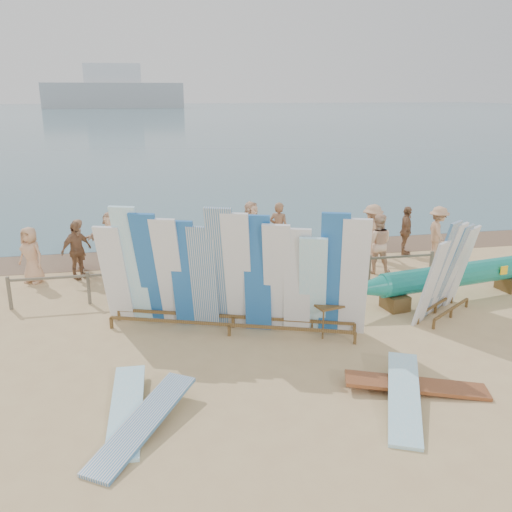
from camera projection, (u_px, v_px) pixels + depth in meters
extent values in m
plane|color=tan|center=(256.00, 339.00, 12.59)|extent=(160.00, 160.00, 0.00)
cube|color=#426775|center=(155.00, 114.00, 132.67)|extent=(320.00, 240.00, 0.02)
cube|color=brown|center=(217.00, 252.00, 19.35)|extent=(40.00, 2.60, 0.01)
cube|color=#999EA3|center=(114.00, 96.00, 178.05)|extent=(45.00, 8.00, 8.00)
cube|color=silver|center=(113.00, 73.00, 176.01)|extent=(18.00, 6.00, 6.00)
cube|color=#6A6250|center=(235.00, 267.00, 15.18)|extent=(12.00, 0.06, 0.06)
cube|color=#6A6250|center=(9.00, 293.00, 14.16)|extent=(0.08, 0.08, 0.90)
cube|color=#6A6250|center=(89.00, 288.00, 14.53)|extent=(0.08, 0.08, 0.90)
cube|color=#6A6250|center=(164.00, 283.00, 14.91)|extent=(0.08, 0.08, 0.90)
cube|color=#6A6250|center=(236.00, 278.00, 15.28)|extent=(0.08, 0.08, 0.90)
cube|color=#6A6250|center=(304.00, 274.00, 15.65)|extent=(0.08, 0.08, 0.90)
cube|color=#6A6250|center=(369.00, 270.00, 16.02)|extent=(0.08, 0.08, 0.90)
cube|color=#6A6250|center=(431.00, 266.00, 16.39)|extent=(0.08, 0.08, 0.90)
cube|color=brown|center=(229.00, 325.00, 12.66)|extent=(5.51, 2.02, 0.07)
cube|color=brown|center=(233.00, 316.00, 13.13)|extent=(5.51, 2.02, 0.07)
cube|color=white|center=(115.00, 275.00, 13.00)|extent=(0.82, 0.87, 2.56)
cube|color=#9CE4FA|center=(132.00, 266.00, 12.87)|extent=(0.87, 1.02, 3.06)
cube|color=#2465B4|center=(151.00, 270.00, 12.82)|extent=(0.89, 1.09, 2.93)
cube|color=white|center=(170.00, 273.00, 12.77)|extent=(0.88, 1.05, 2.82)
cube|color=#2465B4|center=(185.00, 275.00, 12.73)|extent=(0.79, 0.81, 2.75)
cube|color=silver|center=(204.00, 278.00, 12.68)|extent=(0.79, 0.80, 2.64)
cube|color=silver|center=(222.00, 269.00, 12.55)|extent=(0.89, 1.08, 3.11)
cube|color=white|center=(238.00, 272.00, 12.51)|extent=(0.88, 1.04, 3.00)
cube|color=#2465B4|center=(257.00, 275.00, 12.46)|extent=(0.78, 0.77, 2.94)
cube|color=white|center=(277.00, 279.00, 12.42)|extent=(0.86, 1.00, 2.77)
cube|color=white|center=(297.00, 282.00, 12.37)|extent=(0.82, 0.87, 2.68)
cube|color=#9CE4FA|center=(313.00, 286.00, 12.34)|extent=(0.88, 1.05, 2.51)
cube|color=#2465B4|center=(334.00, 276.00, 12.20)|extent=(0.86, 0.99, 3.07)
cube|color=white|center=(354.00, 279.00, 12.15)|extent=(0.85, 0.97, 2.96)
cube|color=brown|center=(452.00, 309.00, 13.70)|extent=(1.59, 1.15, 0.06)
cube|color=brown|center=(436.00, 305.00, 13.97)|extent=(1.59, 1.15, 0.06)
cube|color=white|center=(431.00, 284.00, 12.97)|extent=(0.75, 0.76, 2.19)
cube|color=silver|center=(438.00, 272.00, 13.16)|extent=(0.84, 0.88, 2.61)
cube|color=white|center=(445.00, 271.00, 13.43)|extent=(0.85, 0.90, 2.50)
cube|color=silver|center=(451.00, 269.00, 13.70)|extent=(0.86, 0.91, 2.40)
cube|color=white|center=(456.00, 269.00, 13.91)|extent=(0.87, 0.92, 2.29)
cube|color=white|center=(462.00, 266.00, 14.17)|extent=(0.76, 0.77, 2.23)
cube|color=brown|center=(395.00, 302.00, 14.26)|extent=(0.66, 0.74, 0.40)
cube|color=brown|center=(510.00, 283.00, 15.63)|extent=(0.66, 0.74, 0.40)
cylinder|color=#198E7B|center=(457.00, 275.00, 14.80)|extent=(4.87, 1.49, 0.66)
cone|color=#198E7B|center=(364.00, 289.00, 13.77)|extent=(1.40, 0.83, 0.61)
cube|color=yellow|center=(504.00, 270.00, 14.94)|extent=(0.24, 0.06, 0.24)
cube|color=brown|center=(332.00, 303.00, 12.74)|extent=(1.05, 0.86, 0.05)
cube|color=white|center=(333.00, 292.00, 12.66)|extent=(0.48, 0.15, 0.43)
cube|color=#9CE4FA|center=(127.00, 415.00, 9.64)|extent=(0.65, 2.72, 0.24)
cube|color=silver|center=(144.00, 432.00, 9.15)|extent=(1.94, 2.56, 0.38)
cube|color=#9CE4FA|center=(403.00, 405.00, 9.94)|extent=(1.61, 2.68, 0.38)
cube|color=brown|center=(416.00, 390.00, 10.42)|extent=(2.75, 1.33, 0.23)
cube|color=red|center=(239.00, 278.00, 15.83)|extent=(0.50, 0.46, 0.04)
cube|color=red|center=(237.00, 268.00, 15.95)|extent=(0.49, 0.16, 0.48)
cube|color=red|center=(289.00, 271.00, 16.29)|extent=(0.72, 0.69, 0.05)
cube|color=red|center=(284.00, 260.00, 16.41)|extent=(0.59, 0.37, 0.57)
cube|color=red|center=(292.00, 259.00, 16.77)|extent=(0.71, 0.86, 0.55)
cube|color=red|center=(294.00, 245.00, 16.94)|extent=(0.48, 0.33, 0.34)
imported|color=beige|center=(135.00, 261.00, 15.72)|extent=(0.86, 0.67, 1.60)
imported|color=tan|center=(31.00, 255.00, 16.09)|extent=(0.91, 0.79, 1.70)
imported|color=tan|center=(372.00, 232.00, 18.35)|extent=(1.29, 1.11, 1.89)
imported|color=tan|center=(333.00, 246.00, 17.05)|extent=(0.90, 0.83, 1.70)
imported|color=#8C6042|center=(76.00, 250.00, 16.41)|extent=(1.07, 1.05, 1.78)
imported|color=beige|center=(112.00, 240.00, 17.31)|extent=(1.84, 1.12, 1.89)
imported|color=#8C6042|center=(78.00, 245.00, 17.18)|extent=(0.38, 0.63, 1.66)
imported|color=beige|center=(251.00, 226.00, 19.30)|extent=(1.45, 1.65, 1.80)
imported|color=tan|center=(438.00, 233.00, 18.35)|extent=(0.70, 1.25, 1.82)
imported|color=#8C6042|center=(279.00, 229.00, 18.69)|extent=(0.78, 0.71, 1.89)
imported|color=#8C6042|center=(406.00, 231.00, 18.77)|extent=(0.86, 1.10, 1.73)
imported|color=beige|center=(377.00, 243.00, 16.94)|extent=(1.01, 0.71, 1.90)
imported|color=tan|center=(214.00, 234.00, 18.38)|extent=(0.71, 1.21, 1.75)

